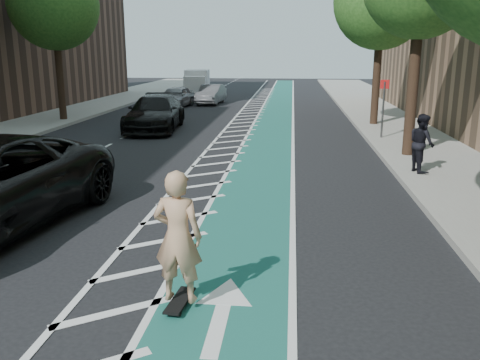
# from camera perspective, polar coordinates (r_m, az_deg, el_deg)

# --- Properties ---
(ground) EXTENTS (120.00, 120.00, 0.00)m
(ground) POSITION_cam_1_polar(r_m,az_deg,el_deg) (10.54, -16.51, -6.30)
(ground) COLOR black
(ground) RESTS_ON ground
(bike_lane) EXTENTS (2.00, 90.00, 0.01)m
(bike_lane) POSITION_cam_1_polar(r_m,az_deg,el_deg) (19.45, 3.01, 3.64)
(bike_lane) COLOR #1A5D53
(bike_lane) RESTS_ON ground
(buffer_strip) EXTENTS (1.40, 90.00, 0.01)m
(buffer_strip) POSITION_cam_1_polar(r_m,az_deg,el_deg) (19.58, -1.38, 3.73)
(buffer_strip) COLOR silver
(buffer_strip) RESTS_ON ground
(sidewalk_right) EXTENTS (5.00, 90.00, 0.15)m
(sidewalk_right) POSITION_cam_1_polar(r_m,az_deg,el_deg) (20.20, 21.79, 3.24)
(sidewalk_right) COLOR gray
(sidewalk_right) RESTS_ON ground
(curb_right) EXTENTS (0.12, 90.00, 0.16)m
(curb_right) POSITION_cam_1_polar(r_m,az_deg,el_deg) (19.67, 14.91, 3.52)
(curb_right) COLOR gray
(curb_right) RESTS_ON ground
(curb_left) EXTENTS (0.12, 90.00, 0.16)m
(curb_left) POSITION_cam_1_polar(r_m,az_deg,el_deg) (22.30, -23.80, 4.01)
(curb_left) COLOR gray
(curb_left) RESTS_ON ground
(tree_r_d) EXTENTS (4.20, 4.20, 7.90)m
(tree_r_d) POSITION_cam_1_polar(r_m,az_deg,el_deg) (25.50, 15.62, 18.71)
(tree_r_d) COLOR #382619
(tree_r_d) RESTS_ON ground
(tree_l_d) EXTENTS (4.20, 4.20, 7.90)m
(tree_l_d) POSITION_cam_1_polar(r_m,az_deg,el_deg) (27.82, -20.38, 17.95)
(tree_l_d) COLOR #382619
(tree_l_d) RESTS_ON ground
(sign_post) EXTENTS (0.35, 0.08, 2.47)m
(sign_post) POSITION_cam_1_polar(r_m,az_deg,el_deg) (21.53, 15.77, 7.79)
(sign_post) COLOR #4C4C4C
(sign_post) RESTS_ON ground
(skateboard) EXTENTS (0.32, 0.85, 0.11)m
(skateboard) POSITION_cam_1_polar(r_m,az_deg,el_deg) (7.61, -6.77, -13.29)
(skateboard) COLOR black
(skateboard) RESTS_ON ground
(skateboarder) EXTENTS (0.74, 0.53, 1.92)m
(skateboarder) POSITION_cam_1_polar(r_m,az_deg,el_deg) (7.21, -6.99, -6.35)
(skateboarder) COLOR tan
(skateboarder) RESTS_ON skateboard
(suv_far) EXTENTS (2.59, 5.61, 1.59)m
(suv_far) POSITION_cam_1_polar(r_m,az_deg,el_deg) (24.09, -9.51, 7.43)
(suv_far) COLOR black
(suv_far) RESTS_ON ground
(car_silver) EXTENTS (2.13, 4.20, 1.37)m
(car_silver) POSITION_cam_1_polar(r_m,az_deg,el_deg) (33.72, -7.23, 9.25)
(car_silver) COLOR gray
(car_silver) RESTS_ON ground
(car_grey) EXTENTS (1.70, 4.10, 1.32)m
(car_grey) POSITION_cam_1_polar(r_m,az_deg,el_deg) (35.78, -3.28, 9.59)
(car_grey) COLOR #545558
(car_grey) RESTS_ON ground
(pedestrian) EXTENTS (0.82, 0.96, 1.70)m
(pedestrian) POSITION_cam_1_polar(r_m,az_deg,el_deg) (15.68, 19.73, 3.93)
(pedestrian) COLOR black
(pedestrian) RESTS_ON sidewalk_right
(box_truck) EXTENTS (2.43, 4.71, 1.89)m
(box_truck) POSITION_cam_1_polar(r_m,az_deg,el_deg) (47.20, -4.88, 10.96)
(box_truck) COLOR silver
(box_truck) RESTS_ON ground
(barrel_a) EXTENTS (0.60, 0.60, 0.82)m
(barrel_a) POSITION_cam_1_polar(r_m,az_deg,el_deg) (14.12, -20.04, 0.27)
(barrel_a) COLOR orange
(barrel_a) RESTS_ON ground
(barrel_b) EXTENTS (0.64, 0.64, 0.88)m
(barrel_b) POSITION_cam_1_polar(r_m,az_deg,el_deg) (23.83, -9.61, 6.43)
(barrel_b) COLOR orange
(barrel_b) RESTS_ON ground
(barrel_c) EXTENTS (0.71, 0.71, 0.97)m
(barrel_c) POSITION_cam_1_polar(r_m,az_deg,el_deg) (25.73, -8.52, 7.14)
(barrel_c) COLOR orange
(barrel_c) RESTS_ON ground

